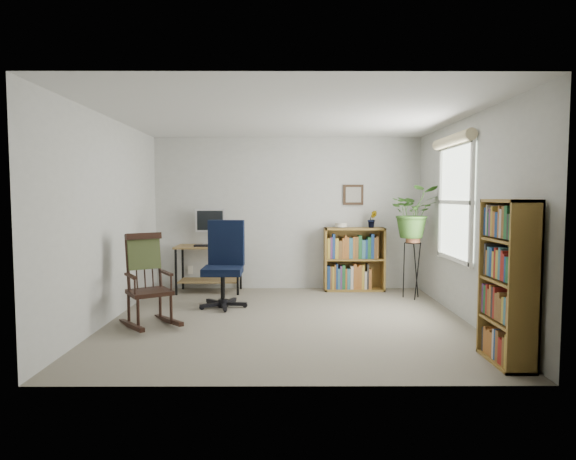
{
  "coord_description": "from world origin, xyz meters",
  "views": [
    {
      "loc": [
        -0.02,
        -5.64,
        1.47
      ],
      "look_at": [
        0.0,
        0.4,
        1.05
      ],
      "focal_mm": 30.0,
      "sensor_mm": 36.0,
      "label": 1
    }
  ],
  "objects_px": {
    "desk": "(209,269)",
    "rocking_chair": "(149,279)",
    "low_bookshelf": "(354,259)",
    "office_chair": "(223,263)",
    "tall_bookshelf": "(508,282)"
  },
  "relations": [
    {
      "from": "desk",
      "to": "rocking_chair",
      "type": "relative_size",
      "value": 0.94
    },
    {
      "from": "tall_bookshelf",
      "to": "low_bookshelf",
      "type": "bearing_deg",
      "value": 104.96
    },
    {
      "from": "office_chair",
      "to": "desk",
      "type": "bearing_deg",
      "value": 113.89
    },
    {
      "from": "rocking_chair",
      "to": "tall_bookshelf",
      "type": "xyz_separation_m",
      "value": [
        3.49,
        -1.23,
        0.19
      ]
    },
    {
      "from": "office_chair",
      "to": "rocking_chair",
      "type": "height_order",
      "value": "office_chair"
    },
    {
      "from": "low_bookshelf",
      "to": "tall_bookshelf",
      "type": "height_order",
      "value": "tall_bookshelf"
    },
    {
      "from": "desk",
      "to": "office_chair",
      "type": "height_order",
      "value": "office_chair"
    },
    {
      "from": "office_chair",
      "to": "tall_bookshelf",
      "type": "height_order",
      "value": "tall_bookshelf"
    },
    {
      "from": "rocking_chair",
      "to": "low_bookshelf",
      "type": "xyz_separation_m",
      "value": [
        2.61,
        2.07,
        -0.04
      ]
    },
    {
      "from": "low_bookshelf",
      "to": "tall_bookshelf",
      "type": "relative_size",
      "value": 0.68
    },
    {
      "from": "desk",
      "to": "rocking_chair",
      "type": "height_order",
      "value": "rocking_chair"
    },
    {
      "from": "desk",
      "to": "tall_bookshelf",
      "type": "distance_m",
      "value": 4.47
    },
    {
      "from": "rocking_chair",
      "to": "low_bookshelf",
      "type": "height_order",
      "value": "rocking_chair"
    },
    {
      "from": "rocking_chair",
      "to": "low_bookshelf",
      "type": "distance_m",
      "value": 3.33
    },
    {
      "from": "low_bookshelf",
      "to": "tall_bookshelf",
      "type": "xyz_separation_m",
      "value": [
        0.88,
        -3.3,
        0.23
      ]
    }
  ]
}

